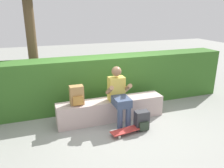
% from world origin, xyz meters
% --- Properties ---
extents(ground_plane, '(24.00, 24.00, 0.00)m').
position_xyz_m(ground_plane, '(0.00, 0.00, 0.00)').
color(ground_plane, gray).
extents(bench_main, '(2.38, 0.41, 0.47)m').
position_xyz_m(bench_main, '(0.00, 0.28, 0.24)').
color(bench_main, '#BBA49E').
rests_on(bench_main, ground).
extents(person_skater, '(0.49, 0.62, 1.22)m').
position_xyz_m(person_skater, '(0.10, 0.07, 0.67)').
color(person_skater, gold).
rests_on(person_skater, ground).
extents(skateboard_near_person, '(0.82, 0.32, 0.09)m').
position_xyz_m(skateboard_near_person, '(0.15, -0.41, 0.07)').
color(skateboard_near_person, '#BC3833').
rests_on(skateboard_near_person, ground).
extents(backpack_on_bench, '(0.28, 0.23, 0.40)m').
position_xyz_m(backpack_on_bench, '(-0.75, 0.27, 0.67)').
color(backpack_on_bench, '#A37A47').
rests_on(backpack_on_bench, bench_main).
extents(backpack_on_ground, '(0.28, 0.23, 0.40)m').
position_xyz_m(backpack_on_ground, '(0.44, -0.35, 0.19)').
color(backpack_on_ground, '#333338').
rests_on(backpack_on_ground, ground).
extents(hedge_row, '(6.41, 0.64, 1.25)m').
position_xyz_m(hedge_row, '(0.16, 1.14, 0.63)').
color(hedge_row, '#356524').
rests_on(hedge_row, ground).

